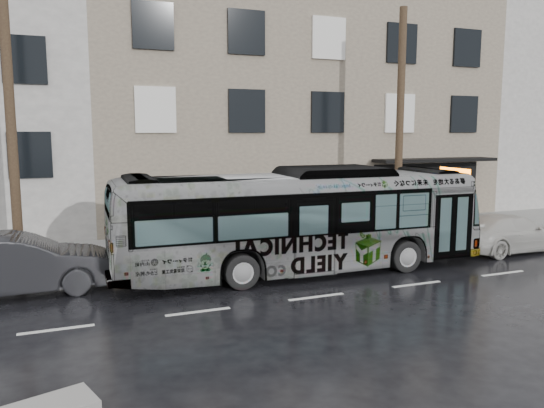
{
  "coord_description": "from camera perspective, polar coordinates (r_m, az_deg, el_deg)",
  "views": [
    {
      "loc": [
        -6.07,
        -14.7,
        4.36
      ],
      "look_at": [
        0.7,
        2.5,
        1.82
      ],
      "focal_mm": 35.0,
      "sensor_mm": 36.0,
      "label": 1
    }
  ],
  "objects": [
    {
      "name": "bus",
      "position": [
        16.42,
        3.0,
        -1.77
      ],
      "size": [
        11.72,
        2.99,
        3.25
      ],
      "primitive_type": "imported",
      "rotation": [
        0.0,
        0.0,
        1.55
      ],
      "color": "#B2B2B2",
      "rests_on": "ground"
    },
    {
      "name": "utility_pole_rear",
      "position": [
        18.06,
        -26.29,
        7.95
      ],
      "size": [
        0.3,
        0.3,
        9.0
      ],
      "primitive_type": "cylinder",
      "color": "#473723",
      "rests_on": "sidewalk"
    },
    {
      "name": "ground",
      "position": [
        16.49,
        0.92,
        -7.5
      ],
      "size": [
        120.0,
        120.0,
        0.0
      ],
      "primitive_type": "plane",
      "color": "black",
      "rests_on": "ground"
    },
    {
      "name": "dark_sedan",
      "position": [
        15.8,
        -25.67,
        -5.89
      ],
      "size": [
        5.04,
        1.9,
        1.64
      ],
      "primitive_type": "imported",
      "rotation": [
        0.0,
        0.0,
        1.6
      ],
      "color": "black",
      "rests_on": "ground"
    },
    {
      "name": "building_filler",
      "position": [
        40.71,
        26.54,
        9.32
      ],
      "size": [
        18.0,
        12.0,
        12.0
      ],
      "primitive_type": "cube",
      "color": "beige",
      "rests_on": "ground"
    },
    {
      "name": "sidewalk",
      "position": [
        20.96,
        -4.2,
        -3.98
      ],
      "size": [
        90.0,
        3.6,
        0.15
      ],
      "primitive_type": "cube",
      "color": "gray",
      "rests_on": "ground"
    },
    {
      "name": "utility_pole_front",
      "position": [
        21.96,
        13.59,
        8.37
      ],
      "size": [
        0.3,
        0.3,
        9.0
      ],
      "primitive_type": "cylinder",
      "color": "#473723",
      "rests_on": "sidewalk"
    },
    {
      "name": "building_taupe",
      "position": [
        29.58,
        0.53,
        10.04
      ],
      "size": [
        20.0,
        12.0,
        11.0
      ],
      "primitive_type": "cube",
      "color": "gray",
      "rests_on": "ground"
    },
    {
      "name": "sign_post",
      "position": [
        22.8,
        15.59,
        -0.04
      ],
      "size": [
        0.06,
        0.06,
        2.4
      ],
      "primitive_type": "cylinder",
      "color": "slate",
      "rests_on": "sidewalk"
    },
    {
      "name": "white_sedan",
      "position": [
        21.2,
        24.18,
        -2.85
      ],
      "size": [
        4.77,
        2.08,
        1.37
      ],
      "primitive_type": "imported",
      "rotation": [
        0.0,
        0.0,
        1.61
      ],
      "color": "#BAB8B1",
      "rests_on": "ground"
    }
  ]
}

